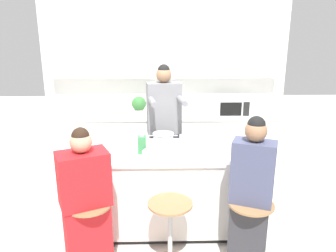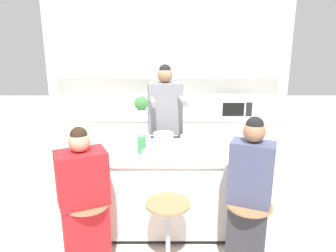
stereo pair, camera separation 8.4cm
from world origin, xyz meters
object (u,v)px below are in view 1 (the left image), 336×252
object	(u,v)px
fruit_bowl	(154,155)
coffee_cup_near	(185,145)
juice_carton	(142,145)
bar_stool_leftmost	(91,231)
microwave	(231,106)
bar_stool_center	(170,230)
person_seated_near	(251,201)
person_wrapped_blanket	(86,205)
bar_stool_rightmost	(249,231)
kitchen_island	(168,188)
potted_plant	(139,105)
cooking_pot	(163,138)
person_cooking	(164,135)

from	to	relation	value
fruit_bowl	coffee_cup_near	xyz separation A→B (m)	(0.34, 0.30, -0.00)
juice_carton	coffee_cup_near	bearing A→B (deg)	16.75
bar_stool_leftmost	microwave	world-z (taller)	microwave
bar_stool_leftmost	bar_stool_center	xyz separation A→B (m)	(0.73, 0.00, 0.00)
person_seated_near	bar_stool_leftmost	bearing A→B (deg)	-157.50
person_wrapped_blanket	fruit_bowl	xyz separation A→B (m)	(0.60, 0.45, 0.30)
coffee_cup_near	fruit_bowl	bearing A→B (deg)	-138.60
bar_stool_center	fruit_bowl	bearing A→B (deg)	108.28
coffee_cup_near	person_wrapped_blanket	bearing A→B (deg)	-141.44
coffee_cup_near	bar_stool_rightmost	bearing A→B (deg)	-55.34
kitchen_island	microwave	bearing A→B (deg)	57.33
fruit_bowl	juice_carton	bearing A→B (deg)	128.32
juice_carton	bar_stool_leftmost	bearing A→B (deg)	-126.11
bar_stool_leftmost	coffee_cup_near	distance (m)	1.31
fruit_bowl	potted_plant	size ratio (longest dim) A/B	0.81
bar_stool_rightmost	potted_plant	bearing A→B (deg)	115.98
cooking_pot	fruit_bowl	xyz separation A→B (m)	(-0.10, -0.46, -0.02)
bar_stool_rightmost	microwave	bearing A→B (deg)	82.95
potted_plant	person_seated_near	bearing A→B (deg)	-63.69
person_cooking	potted_plant	size ratio (longest dim) A/B	6.21
kitchen_island	juice_carton	world-z (taller)	juice_carton
person_seated_near	coffee_cup_near	size ratio (longest dim) A/B	13.03
person_cooking	coffee_cup_near	bearing A→B (deg)	-77.96
bar_stool_rightmost	person_wrapped_blanket	distance (m)	1.50
person_seated_near	potted_plant	distance (m)	2.59
kitchen_island	potted_plant	xyz separation A→B (m)	(-0.41, 1.61, 0.61)
kitchen_island	bar_stool_rightmost	size ratio (longest dim) A/B	2.72
person_seated_near	fruit_bowl	size ratio (longest dim) A/B	6.36
person_cooking	cooking_pot	distance (m)	0.46
juice_carton	kitchen_island	bearing A→B (deg)	15.37
bar_stool_center	bar_stool_rightmost	world-z (taller)	same
bar_stool_leftmost	bar_stool_rightmost	size ratio (longest dim) A/B	1.00
bar_stool_leftmost	person_cooking	bearing A→B (deg)	63.21
bar_stool_leftmost	bar_stool_center	distance (m)	0.73
person_wrapped_blanket	cooking_pot	distance (m)	1.20
bar_stool_center	bar_stool_rightmost	bearing A→B (deg)	-2.12
person_cooking	juice_carton	bearing A→B (deg)	-115.63
kitchen_island	juice_carton	distance (m)	0.62
person_wrapped_blanket	microwave	world-z (taller)	person_wrapped_blanket
bar_stool_rightmost	fruit_bowl	size ratio (longest dim) A/B	2.90
bar_stool_rightmost	person_cooking	distance (m)	1.66
person_cooking	person_seated_near	bearing A→B (deg)	-68.59
kitchen_island	fruit_bowl	world-z (taller)	fruit_bowl
coffee_cup_near	microwave	xyz separation A→B (m)	(0.82, 1.51, 0.09)
bar_stool_rightmost	fruit_bowl	xyz separation A→B (m)	(-0.88, 0.48, 0.56)
juice_carton	microwave	bearing A→B (deg)	52.08
bar_stool_center	cooking_pot	size ratio (longest dim) A/B	2.02
bar_stool_center	person_wrapped_blanket	bearing A→B (deg)	179.60
bar_stool_center	potted_plant	world-z (taller)	potted_plant
kitchen_island	bar_stool_rightmost	distance (m)	1.02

